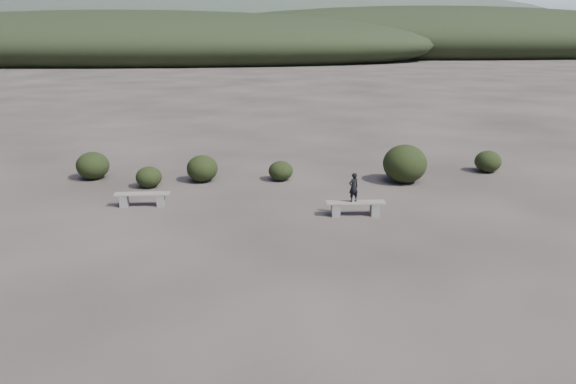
{
  "coord_description": "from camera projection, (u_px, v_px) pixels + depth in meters",
  "views": [
    {
      "loc": [
        -0.71,
        -12.36,
        5.77
      ],
      "look_at": [
        -0.02,
        3.5,
        1.1
      ],
      "focal_mm": 35.0,
      "sensor_mm": 36.0,
      "label": 1
    }
  ],
  "objects": [
    {
      "name": "shrub_b",
      "position": [
        202.0,
        168.0,
        21.72
      ],
      "size": [
        1.2,
        1.2,
        1.03
      ],
      "primitive_type": "ellipsoid",
      "color": "black",
      "rests_on": "ground"
    },
    {
      "name": "shrub_e",
      "position": [
        488.0,
        161.0,
        23.16
      ],
      "size": [
        1.07,
        1.07,
        0.89
      ],
      "primitive_type": "ellipsoid",
      "color": "black",
      "rests_on": "ground"
    },
    {
      "name": "shrub_c",
      "position": [
        281.0,
        171.0,
        21.91
      ],
      "size": [
        0.96,
        0.96,
        0.77
      ],
      "primitive_type": "ellipsoid",
      "color": "black",
      "rests_on": "ground"
    },
    {
      "name": "bench_right",
      "position": [
        355.0,
        207.0,
        17.79
      ],
      "size": [
        1.88,
        0.4,
        0.47
      ],
      "rotation": [
        0.0,
        0.0,
        -0.0
      ],
      "color": "gray",
      "rests_on": "ground"
    },
    {
      "name": "ground",
      "position": [
        295.0,
        277.0,
        13.5
      ],
      "size": [
        1200.0,
        1200.0,
        0.0
      ],
      "primitive_type": "plane",
      "color": "#302925",
      "rests_on": "ground"
    },
    {
      "name": "shrub_d",
      "position": [
        405.0,
        164.0,
        21.53
      ],
      "size": [
        1.68,
        1.68,
        1.47
      ],
      "primitive_type": "ellipsoid",
      "color": "black",
      "rests_on": "ground"
    },
    {
      "name": "shrub_a",
      "position": [
        149.0,
        177.0,
        20.95
      ],
      "size": [
        0.96,
        0.96,
        0.79
      ],
      "primitive_type": "ellipsoid",
      "color": "black",
      "rests_on": "ground"
    },
    {
      "name": "seated_person",
      "position": [
        354.0,
        187.0,
        17.61
      ],
      "size": [
        0.41,
        0.35,
        0.94
      ],
      "primitive_type": "imported",
      "rotation": [
        0.0,
        0.0,
        3.58
      ],
      "color": "black",
      "rests_on": "bench_right"
    },
    {
      "name": "bench_left",
      "position": [
        142.0,
        198.0,
        18.75
      ],
      "size": [
        1.84,
        0.42,
        0.46
      ],
      "rotation": [
        0.0,
        0.0,
        0.02
      ],
      "color": "gray",
      "rests_on": "ground"
    },
    {
      "name": "mountain_ridges",
      "position": [
        251.0,
        18.0,
        335.11
      ],
      "size": [
        500.0,
        400.0,
        56.0
      ],
      "color": "black",
      "rests_on": "ground"
    },
    {
      "name": "shrub_f",
      "position": [
        93.0,
        166.0,
        22.09
      ],
      "size": [
        1.27,
        1.27,
        1.08
      ],
      "primitive_type": "ellipsoid",
      "color": "black",
      "rests_on": "ground"
    }
  ]
}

